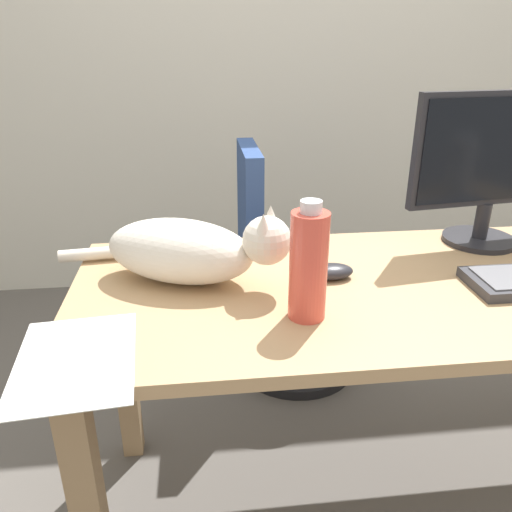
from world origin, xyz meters
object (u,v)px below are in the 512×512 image
(monitor, at_px, (493,164))
(spray_bottle, at_px, (308,265))
(office_chair, at_px, (285,281))
(cat, at_px, (188,249))
(computer_mouse, at_px, (331,271))

(monitor, distance_m, spray_bottle, 0.68)
(office_chair, distance_m, monitor, 0.86)
(office_chair, relative_size, cat, 1.59)
(cat, relative_size, computer_mouse, 5.15)
(monitor, relative_size, computer_mouse, 4.36)
(computer_mouse, xyz_separation_m, spray_bottle, (-0.10, -0.17, 0.10))
(computer_mouse, bearing_deg, spray_bottle, -118.99)
(cat, bearing_deg, computer_mouse, -4.26)
(office_chair, height_order, cat, cat)
(cat, relative_size, spray_bottle, 2.25)
(office_chair, xyz_separation_m, spray_bottle, (-0.10, -0.82, 0.44))
(monitor, bearing_deg, spray_bottle, -148.40)
(cat, height_order, computer_mouse, cat)
(cat, bearing_deg, monitor, 10.84)
(monitor, bearing_deg, office_chair, 135.44)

